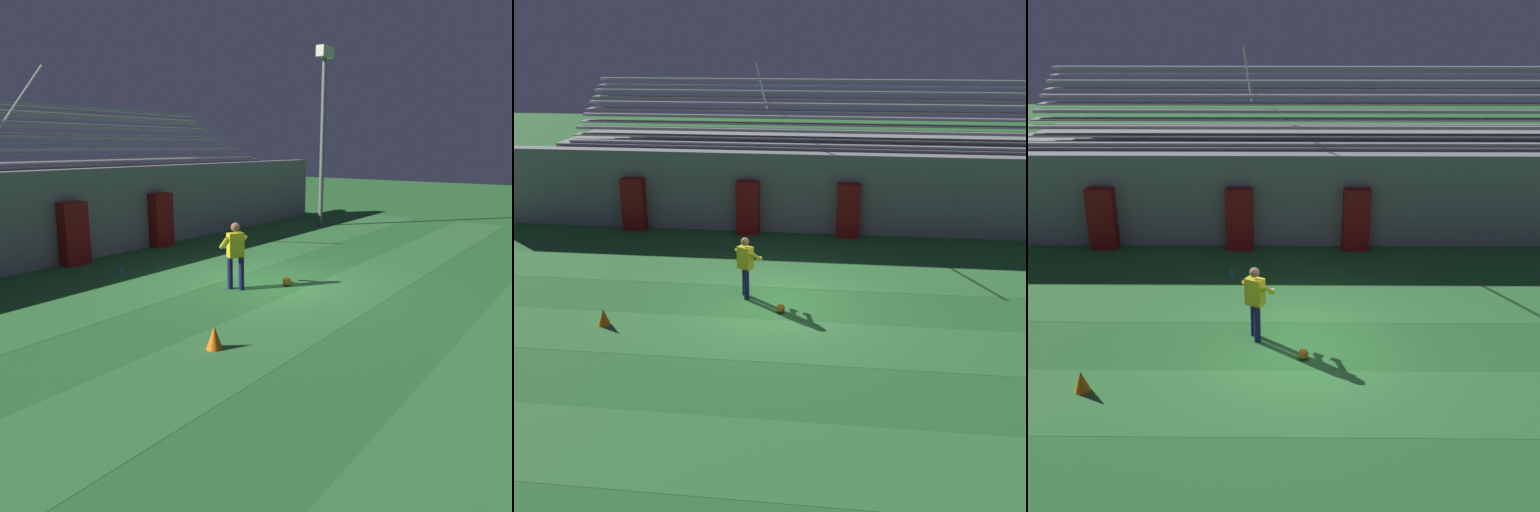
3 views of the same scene
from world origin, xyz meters
The scene contains 12 objects.
ground_plane centered at (0.00, 0.00, 0.00)m, with size 80.00×80.00×0.00m, color #2D7533.
turf_stripe_mid centered at (0.00, -1.92, 0.00)m, with size 28.00×2.04×0.01m, color #38843D.
turf_stripe_far centered at (0.00, 2.16, 0.00)m, with size 28.00×2.04×0.01m, color #38843D.
back_wall centered at (0.00, 6.50, 1.40)m, with size 24.00×0.60×2.80m, color gray.
padding_pillar_gate_left centered at (-1.75, 5.95, 0.94)m, with size 0.80×0.44×1.87m, color maroon.
padding_pillar_gate_right centered at (1.75, 5.95, 0.94)m, with size 0.80×0.44×1.87m, color maroon.
padding_pillar_far_left centered at (-5.87, 5.95, 0.94)m, with size 0.80×0.44×1.87m, color maroon.
bleacher_stand centered at (0.00, 9.19, 1.51)m, with size 18.00×4.75×5.83m.
goalkeeper centered at (-0.97, 0.43, 0.95)m, with size 0.73×0.71×1.67m.
soccer_ball centered at (0.04, -0.43, 0.11)m, with size 0.22×0.22×0.22m, color orange.
traffic_cone centered at (-4.11, -1.62, 0.21)m, with size 0.30×0.30×0.42m, color orange.
water_bottle centered at (-1.80, 3.77, 0.12)m, with size 0.07×0.07×0.24m, color #1E8CD8.
Camera 3 is at (-0.25, -11.09, 6.45)m, focal length 42.00 mm.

